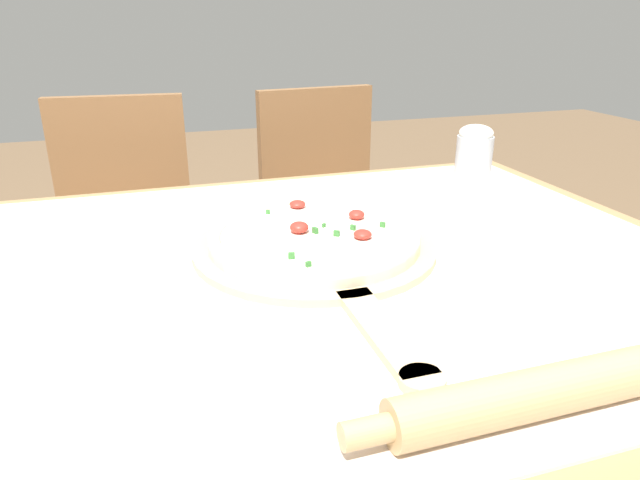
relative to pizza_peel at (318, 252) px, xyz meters
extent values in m
cube|color=#A87F51|center=(-0.03, -0.03, -0.03)|extent=(1.32, 1.01, 0.03)
cylinder|color=#A87F51|center=(0.58, 0.43, -0.40)|extent=(0.06, 0.06, 0.71)
cube|color=silver|center=(-0.03, -0.03, -0.01)|extent=(1.24, 0.93, 0.00)
cylinder|color=#D6B784|center=(0.00, 0.02, 0.00)|extent=(0.39, 0.39, 0.01)
cube|color=#D6B784|center=(0.00, -0.25, 0.00)|extent=(0.04, 0.21, 0.01)
cylinder|color=#D6B784|center=(0.00, -0.36, 0.00)|extent=(0.05, 0.05, 0.01)
cylinder|color=beige|center=(0.00, 0.02, 0.01)|extent=(0.34, 0.34, 0.02)
torus|color=beige|center=(0.00, 0.02, 0.02)|extent=(0.34, 0.34, 0.02)
cylinder|color=white|center=(0.00, 0.02, 0.02)|extent=(0.30, 0.30, 0.00)
ellipsoid|color=red|center=(0.09, 0.06, 0.03)|extent=(0.03, 0.03, 0.02)
ellipsoid|color=red|center=(0.06, -0.03, 0.03)|extent=(0.03, 0.03, 0.01)
ellipsoid|color=red|center=(-0.02, 0.03, 0.03)|extent=(0.03, 0.03, 0.02)
ellipsoid|color=red|center=(0.01, 0.15, 0.03)|extent=(0.03, 0.03, 0.01)
cube|color=#387533|center=(0.02, 0.04, 0.03)|extent=(0.01, 0.01, 0.01)
cube|color=#387533|center=(-0.06, -0.07, 0.03)|extent=(0.01, 0.01, 0.01)
cube|color=#387533|center=(0.00, 0.02, 0.03)|extent=(0.01, 0.01, 0.01)
cube|color=#387533|center=(-0.05, 0.13, 0.03)|extent=(0.01, 0.01, 0.01)
cube|color=#387533|center=(0.03, 0.00, 0.03)|extent=(0.01, 0.01, 0.01)
cube|color=#387533|center=(-0.05, -0.10, 0.03)|extent=(0.01, 0.01, 0.01)
cube|color=#387533|center=(0.06, 0.01, 0.03)|extent=(0.01, 0.01, 0.01)
cube|color=#387533|center=(0.11, 0.01, 0.03)|extent=(0.01, 0.01, 0.01)
cylinder|color=tan|center=(0.09, -0.43, 0.02)|extent=(0.32, 0.05, 0.05)
cylinder|color=tan|center=(-0.09, -0.43, 0.02)|extent=(0.05, 0.03, 0.03)
cube|color=brown|center=(-0.32, 0.76, -0.31)|extent=(0.43, 0.43, 0.02)
cube|color=brown|center=(-0.31, 0.94, -0.08)|extent=(0.38, 0.06, 0.44)
cylinder|color=brown|center=(-0.49, 0.61, -0.54)|extent=(0.04, 0.04, 0.42)
cylinder|color=brown|center=(-0.18, 0.59, -0.54)|extent=(0.04, 0.04, 0.42)
cylinder|color=brown|center=(-0.47, 0.93, -0.54)|extent=(0.04, 0.04, 0.42)
cylinder|color=brown|center=(-0.15, 0.91, -0.54)|extent=(0.04, 0.04, 0.42)
cube|color=brown|center=(0.31, 0.76, -0.31)|extent=(0.44, 0.44, 0.02)
cube|color=brown|center=(0.29, 0.94, -0.08)|extent=(0.38, 0.08, 0.44)
cylinder|color=brown|center=(0.17, 0.58, -0.54)|extent=(0.04, 0.04, 0.42)
cylinder|color=brown|center=(0.48, 0.62, -0.54)|extent=(0.04, 0.04, 0.42)
cylinder|color=brown|center=(0.13, 0.90, -0.54)|extent=(0.04, 0.04, 0.42)
cylinder|color=brown|center=(0.45, 0.93, -0.54)|extent=(0.04, 0.04, 0.42)
cylinder|color=#B2B7BC|center=(0.49, 0.34, 0.04)|extent=(0.08, 0.08, 0.09)
ellipsoid|color=white|center=(0.49, 0.34, 0.10)|extent=(0.08, 0.08, 0.04)
camera|label=1|loc=(-0.25, -0.79, 0.35)|focal=32.00mm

